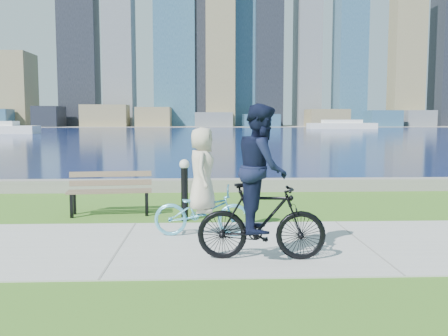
% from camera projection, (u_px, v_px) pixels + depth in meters
% --- Properties ---
extents(ground, '(320.00, 320.00, 0.00)m').
position_uv_depth(ground, '(363.00, 244.00, 8.30)').
color(ground, '#36661A').
rests_on(ground, ground).
extents(concrete_path, '(80.00, 3.50, 0.02)m').
position_uv_depth(concrete_path, '(363.00, 244.00, 8.30)').
color(concrete_path, '#A3A49F').
rests_on(concrete_path, ground).
extents(seawall, '(90.00, 0.50, 0.35)m').
position_uv_depth(seawall, '(295.00, 185.00, 14.45)').
color(seawall, slate).
rests_on(seawall, ground).
extents(bay_water, '(320.00, 131.00, 0.01)m').
position_uv_depth(bay_water, '(220.00, 132.00, 79.89)').
color(bay_water, '#0B1848').
rests_on(bay_water, ground).
extents(far_shore, '(320.00, 30.00, 0.12)m').
position_uv_depth(far_shore, '(213.00, 126.00, 137.56)').
color(far_shore, gray).
rests_on(far_shore, ground).
extents(city_skyline, '(174.60, 23.45, 76.00)m').
position_uv_depth(city_skyline, '(224.00, 33.00, 134.92)').
color(city_skyline, navy).
rests_on(city_skyline, ground).
extents(ferry_far, '(14.06, 4.02, 1.91)m').
position_uv_depth(ferry_far, '(342.00, 125.00, 104.31)').
color(ferry_far, white).
rests_on(ferry_far, ground).
extents(park_bench, '(1.84, 0.80, 0.92)m').
position_uv_depth(park_bench, '(110.00, 189.00, 10.85)').
color(park_bench, black).
rests_on(park_bench, ground).
extents(bollard_lamp, '(0.20, 0.20, 1.26)m').
position_uv_depth(bollard_lamp, '(185.00, 186.00, 10.14)').
color(bollard_lamp, black).
rests_on(bollard_lamp, ground).
extents(cyclist_woman, '(0.71, 1.74, 1.91)m').
position_uv_depth(cyclist_woman, '(202.00, 196.00, 8.76)').
color(cyclist_woman, '#5CBDE0').
rests_on(cyclist_woman, ground).
extents(cyclist_man, '(0.76, 1.91, 2.28)m').
position_uv_depth(cyclist_man, '(262.00, 195.00, 7.24)').
color(cyclist_man, black).
rests_on(cyclist_man, ground).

